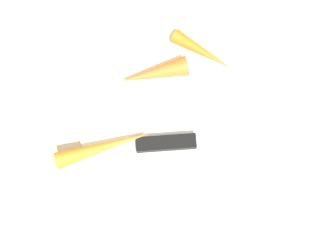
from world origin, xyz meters
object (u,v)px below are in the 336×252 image
at_px(carrot_medium, 154,73).
at_px(carrot_longest, 104,147).
at_px(cutting_board, 168,127).
at_px(knife, 175,143).
at_px(carrot_shortest, 202,52).

height_order(carrot_medium, carrot_longest, carrot_medium).
bearing_deg(carrot_longest, cutting_board, 3.87).
relative_size(cutting_board, knife, 1.87).
relative_size(knife, carrot_medium, 1.81).
height_order(cutting_board, knife, knife).
distance_m(knife, carrot_shortest, 0.15).
distance_m(cutting_board, knife, 0.03).
distance_m(knife, carrot_longest, 0.11).
distance_m(cutting_board, carrot_medium, 0.09).
height_order(carrot_shortest, carrot_longest, carrot_longest).
bearing_deg(carrot_medium, cutting_board, 91.00).
xyz_separation_m(knife, carrot_shortest, (0.11, -0.11, 0.01)).
bearing_deg(carrot_medium, carrot_shortest, -167.20).
relative_size(carrot_shortest, carrot_longest, 0.73).
xyz_separation_m(carrot_medium, carrot_shortest, (0.00, -0.09, -0.00)).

